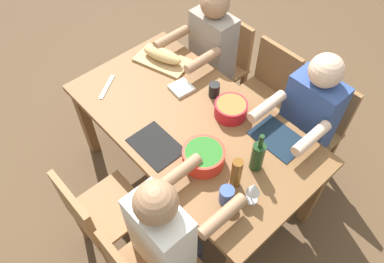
% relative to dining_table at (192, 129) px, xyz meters
% --- Properties ---
extents(ground_plane, '(8.00, 8.00, 0.00)m').
position_rel_dining_table_xyz_m(ground_plane, '(0.00, 0.00, -0.65)').
color(ground_plane, brown).
extents(dining_table, '(1.69, 0.92, 0.74)m').
position_rel_dining_table_xyz_m(dining_table, '(0.00, 0.00, 0.00)').
color(dining_table, brown).
rests_on(dining_table, ground_plane).
extents(chair_near_right, '(0.40, 0.40, 0.85)m').
position_rel_dining_table_xyz_m(chair_near_right, '(0.46, -0.78, -0.17)').
color(chair_near_right, olive).
rests_on(chair_near_right, ground_plane).
extents(diner_near_right, '(0.41, 0.53, 1.20)m').
position_rel_dining_table_xyz_m(diner_near_right, '(0.46, -0.60, 0.04)').
color(diner_near_right, '#2D2D38').
rests_on(diner_near_right, ground_plane).
extents(diner_far_left, '(0.41, 0.53, 1.20)m').
position_rel_dining_table_xyz_m(diner_far_left, '(-0.46, 0.60, 0.04)').
color(diner_far_left, '#2D2D38').
rests_on(diner_far_left, ground_plane).
extents(chair_near_center, '(0.40, 0.40, 0.85)m').
position_rel_dining_table_xyz_m(chair_near_center, '(0.00, -0.78, -0.17)').
color(chair_near_center, olive).
rests_on(chair_near_center, ground_plane).
extents(chair_far_center, '(0.40, 0.40, 0.85)m').
position_rel_dining_table_xyz_m(chair_far_center, '(0.00, 0.78, -0.17)').
color(chair_far_center, olive).
rests_on(chair_far_center, ground_plane).
extents(chair_near_left, '(0.40, 0.40, 0.85)m').
position_rel_dining_table_xyz_m(chair_near_left, '(-0.46, -0.78, -0.17)').
color(chair_near_left, olive).
rests_on(chair_near_left, ground_plane).
extents(diner_near_left, '(0.41, 0.53, 1.20)m').
position_rel_dining_table_xyz_m(diner_near_left, '(-0.46, -0.60, 0.04)').
color(diner_near_left, '#2D2D38').
rests_on(diner_near_left, ground_plane).
extents(serving_bowl_greens, '(0.25, 0.25, 0.10)m').
position_rel_dining_table_xyz_m(serving_bowl_greens, '(-0.28, 0.16, 0.15)').
color(serving_bowl_greens, red).
rests_on(serving_bowl_greens, dining_table).
extents(serving_bowl_fruit, '(0.21, 0.21, 0.10)m').
position_rel_dining_table_xyz_m(serving_bowl_fruit, '(-0.13, -0.22, 0.14)').
color(serving_bowl_fruit, '#B21923').
rests_on(serving_bowl_fruit, dining_table).
extents(cutting_board, '(0.45, 0.33, 0.02)m').
position_rel_dining_table_xyz_m(cutting_board, '(0.57, -0.22, 0.10)').
color(cutting_board, tan).
rests_on(cutting_board, dining_table).
extents(bread_loaf, '(0.34, 0.20, 0.09)m').
position_rel_dining_table_xyz_m(bread_loaf, '(0.57, -0.22, 0.15)').
color(bread_loaf, tan).
rests_on(bread_loaf, cutting_board).
extents(wine_bottle, '(0.08, 0.08, 0.29)m').
position_rel_dining_table_xyz_m(wine_bottle, '(-0.51, -0.04, 0.20)').
color(wine_bottle, '#193819').
rests_on(wine_bottle, dining_table).
extents(beer_bottle, '(0.06, 0.06, 0.22)m').
position_rel_dining_table_xyz_m(beer_bottle, '(-0.51, 0.13, 0.20)').
color(beer_bottle, brown).
rests_on(beer_bottle, dining_table).
extents(wine_glass, '(0.08, 0.08, 0.17)m').
position_rel_dining_table_xyz_m(wine_glass, '(-0.64, 0.14, 0.20)').
color(wine_glass, silver).
rests_on(wine_glass, dining_table).
extents(cup_far_left, '(0.08, 0.08, 0.11)m').
position_rel_dining_table_xyz_m(cup_far_left, '(-0.55, 0.24, 0.14)').
color(cup_far_left, '#334C8C').
rests_on(cup_far_left, dining_table).
extents(cup_near_center, '(0.07, 0.07, 0.10)m').
position_rel_dining_table_xyz_m(cup_near_center, '(0.07, -0.26, 0.14)').
color(cup_near_center, black).
rests_on(cup_near_center, dining_table).
extents(placemat_far_center, '(0.32, 0.23, 0.01)m').
position_rel_dining_table_xyz_m(placemat_far_center, '(0.00, 0.30, 0.09)').
color(placemat_far_center, black).
rests_on(placemat_far_center, dining_table).
extents(placemat_near_left, '(0.32, 0.23, 0.01)m').
position_rel_dining_table_xyz_m(placemat_near_left, '(-0.46, -0.30, 0.09)').
color(placemat_near_left, '#142333').
rests_on(placemat_near_left, dining_table).
extents(carving_knife, '(0.15, 0.20, 0.01)m').
position_rel_dining_table_xyz_m(carving_knife, '(0.62, 0.23, 0.09)').
color(carving_knife, silver).
rests_on(carving_knife, dining_table).
extents(napkin_stack, '(0.15, 0.15, 0.02)m').
position_rel_dining_table_xyz_m(napkin_stack, '(0.26, -0.14, 0.10)').
color(napkin_stack, white).
rests_on(napkin_stack, dining_table).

